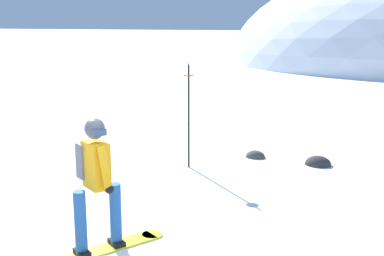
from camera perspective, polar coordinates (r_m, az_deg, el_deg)
snowboarder_main at (r=6.28m, az=-10.94°, el=-5.99°), size 1.15×1.58×1.71m
piste_marker_near at (r=9.69m, az=-0.38°, el=2.25°), size 0.20×0.20×2.09m
rock_dark at (r=10.42m, az=14.20°, el=-4.11°), size 0.53×0.45×0.37m
rock_mid at (r=10.75m, az=7.25°, el=-3.34°), size 0.42×0.36×0.29m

